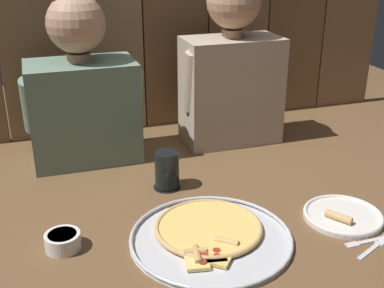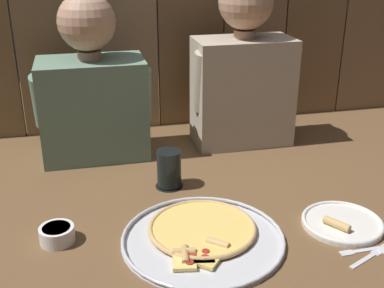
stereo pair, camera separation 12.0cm
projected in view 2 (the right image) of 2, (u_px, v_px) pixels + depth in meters
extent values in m
plane|color=brown|center=(203.00, 213.00, 1.44)|extent=(3.20, 3.20, 0.00)
cylinder|color=silver|center=(203.00, 240.00, 1.30)|extent=(0.44, 0.44, 0.01)
torus|color=silver|center=(203.00, 238.00, 1.30)|extent=(0.44, 0.44, 0.01)
cylinder|color=#B23823|center=(202.00, 229.00, 1.34)|extent=(0.29, 0.29, 0.00)
cylinder|color=#EFC660|center=(202.00, 228.00, 1.34)|extent=(0.28, 0.28, 0.01)
torus|color=tan|center=(202.00, 228.00, 1.34)|extent=(0.30, 0.30, 0.01)
cube|color=#F4D170|center=(184.00, 262.00, 1.20)|extent=(0.07, 0.08, 0.01)
cylinder|color=tan|center=(184.00, 252.00, 1.23)|extent=(0.06, 0.03, 0.02)
cylinder|color=#A3281E|center=(190.00, 262.00, 1.19)|extent=(0.02, 0.02, 0.00)
cube|color=#F4D170|center=(200.00, 256.00, 1.22)|extent=(0.08, 0.08, 0.01)
cylinder|color=tan|center=(185.00, 255.00, 1.22)|extent=(0.03, 0.07, 0.02)
cylinder|color=#A3281E|center=(193.00, 255.00, 1.22)|extent=(0.02, 0.02, 0.00)
cylinder|color=#A3281E|center=(206.00, 251.00, 1.23)|extent=(0.02, 0.02, 0.00)
cube|color=#EFC660|center=(209.00, 255.00, 1.23)|extent=(0.11, 0.12, 0.01)
cylinder|color=tan|center=(217.00, 243.00, 1.27)|extent=(0.06, 0.06, 0.02)
cylinder|color=#A3281E|center=(205.00, 257.00, 1.21)|extent=(0.02, 0.02, 0.00)
cylinder|color=white|center=(342.00, 223.00, 1.37)|extent=(0.23, 0.23, 0.01)
torus|color=white|center=(342.00, 222.00, 1.37)|extent=(0.23, 0.23, 0.01)
cylinder|color=tan|center=(337.00, 224.00, 1.34)|extent=(0.06, 0.08, 0.02)
cylinder|color=black|center=(169.00, 185.00, 1.59)|extent=(0.09, 0.09, 0.01)
cylinder|color=black|center=(169.00, 168.00, 1.57)|extent=(0.08, 0.08, 0.12)
cylinder|color=white|center=(57.00, 234.00, 1.29)|extent=(0.09, 0.09, 0.04)
cylinder|color=#B23823|center=(57.00, 231.00, 1.29)|extent=(0.07, 0.07, 0.02)
cube|color=silver|center=(369.00, 249.00, 1.27)|extent=(0.10, 0.01, 0.01)
cube|color=silver|center=(347.00, 253.00, 1.25)|extent=(0.04, 0.02, 0.01)
cube|color=silver|center=(363.00, 260.00, 1.22)|extent=(0.09, 0.05, 0.01)
cube|color=silver|center=(381.00, 250.00, 1.26)|extent=(0.06, 0.04, 0.00)
ellipsoid|color=silver|center=(384.00, 248.00, 1.26)|extent=(0.05, 0.04, 0.01)
cube|color=slate|center=(94.00, 109.00, 1.76)|extent=(0.37, 0.23, 0.36)
cylinder|color=tan|center=(89.00, 55.00, 1.68)|extent=(0.08, 0.08, 0.03)
sphere|color=tan|center=(87.00, 22.00, 1.64)|extent=(0.20, 0.20, 0.20)
sphere|color=black|center=(86.00, 17.00, 1.65)|extent=(0.18, 0.18, 0.18)
cylinder|color=slate|center=(44.00, 101.00, 1.67)|extent=(0.08, 0.13, 0.21)
cylinder|color=slate|center=(141.00, 94.00, 1.74)|extent=(0.08, 0.12, 0.21)
cube|color=#B2A38E|center=(242.00, 92.00, 1.87)|extent=(0.37, 0.20, 0.41)
cylinder|color=tan|center=(245.00, 34.00, 1.78)|extent=(0.08, 0.08, 0.03)
sphere|color=tan|center=(246.00, 2.00, 1.74)|extent=(0.20, 0.20, 0.20)
cylinder|color=#B2A38E|center=(204.00, 82.00, 1.77)|extent=(0.08, 0.12, 0.23)
cylinder|color=#B2A38E|center=(287.00, 76.00, 1.84)|extent=(0.08, 0.11, 0.23)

